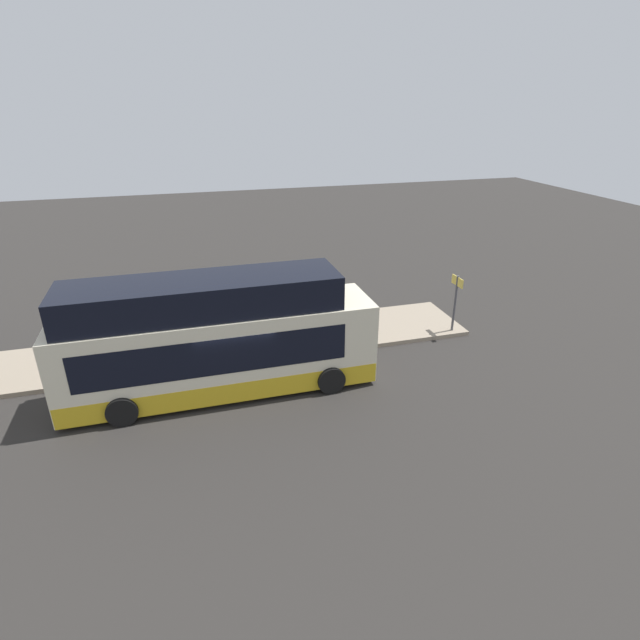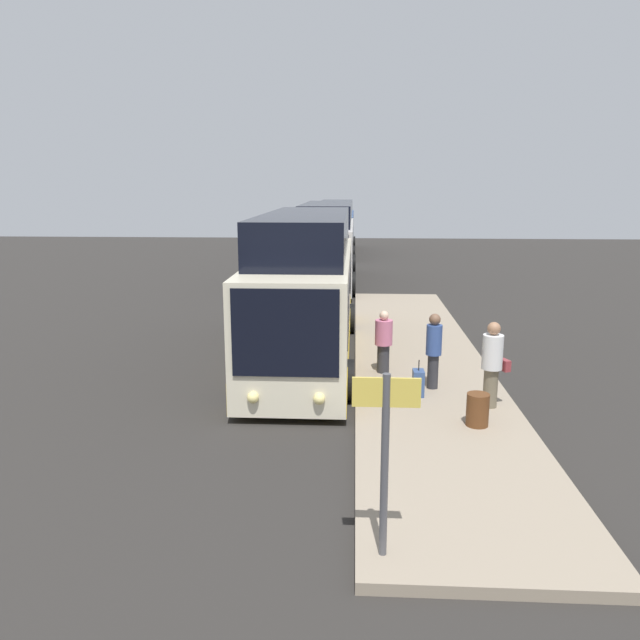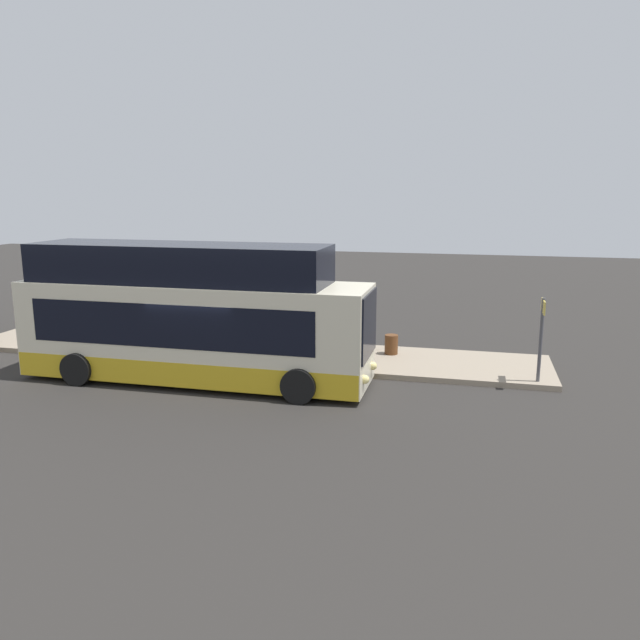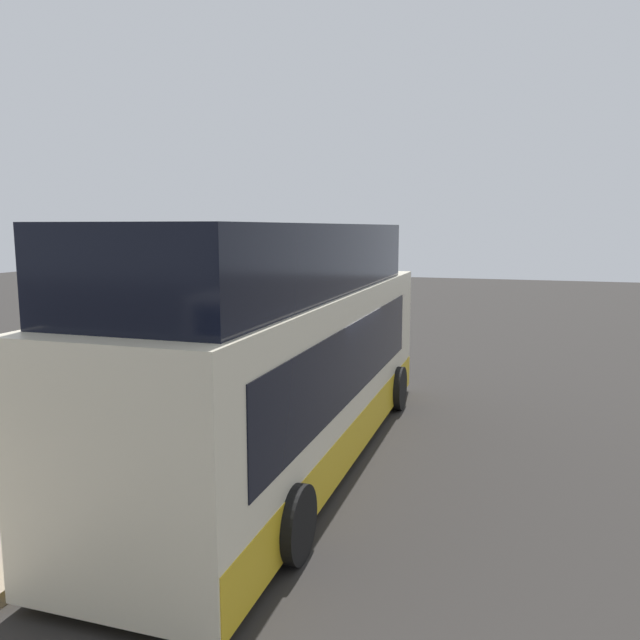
# 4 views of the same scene
# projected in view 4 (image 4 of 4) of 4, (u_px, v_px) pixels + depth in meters

# --- Properties ---
(ground) EXTENTS (80.00, 80.00, 0.00)m
(ground) POSITION_uv_depth(u_px,v_px,m) (308.00, 452.00, 11.15)
(ground) COLOR #2B2826
(platform) EXTENTS (20.00, 3.46, 0.17)m
(platform) POSITION_uv_depth(u_px,v_px,m) (146.00, 429.00, 12.14)
(platform) COLOR gray
(platform) RESTS_ON ground
(bus_lead) EXTENTS (10.38, 2.73, 4.03)m
(bus_lead) POSITION_uv_depth(u_px,v_px,m) (287.00, 359.00, 10.51)
(bus_lead) COLOR beige
(bus_lead) RESTS_ON ground
(passenger_boarding) EXTENTS (0.58, 0.58, 1.57)m
(passenger_boarding) POSITION_uv_depth(u_px,v_px,m) (226.00, 371.00, 13.06)
(passenger_boarding) COLOR #2D2D33
(passenger_boarding) RESTS_ON platform
(passenger_waiting) EXTENTS (0.44, 0.44, 1.77)m
(passenger_waiting) POSITION_uv_depth(u_px,v_px,m) (206.00, 351.00, 14.49)
(passenger_waiting) COLOR #2D2D33
(passenger_waiting) RESTS_ON platform
(passenger_with_bags) EXTENTS (0.56, 0.69, 1.85)m
(passenger_with_bags) POSITION_uv_depth(u_px,v_px,m) (190.00, 339.00, 15.92)
(passenger_with_bags) COLOR #6B604C
(passenger_with_bags) RESTS_ON platform
(suitcase) EXTENTS (0.38, 0.25, 0.82)m
(suitcase) POSITION_uv_depth(u_px,v_px,m) (232.00, 375.00, 14.98)
(suitcase) COLOR #334C7F
(suitcase) RESTS_ON platform
(sign_post) EXTENTS (0.10, 0.83, 2.42)m
(sign_post) POSITION_uv_depth(u_px,v_px,m) (343.00, 298.00, 20.33)
(sign_post) COLOR #4C4C51
(sign_post) RESTS_ON platform
(trash_bin) EXTENTS (0.44, 0.44, 0.65)m
(trash_bin) POSITION_uv_depth(u_px,v_px,m) (227.00, 357.00, 16.90)
(trash_bin) COLOR #593319
(trash_bin) RESTS_ON platform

